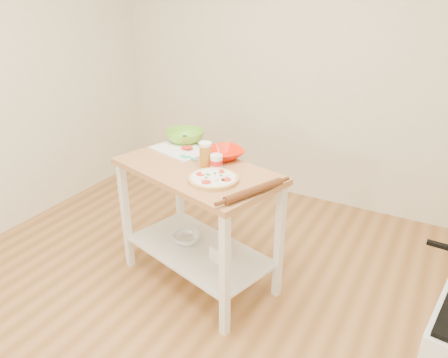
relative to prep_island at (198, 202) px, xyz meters
name	(u,v)px	position (x,y,z in m)	size (l,w,h in m)	color
room_shell	(158,129)	(0.14, -0.56, 0.70)	(4.04, 4.54, 2.74)	#AE7540
prep_island	(198,202)	(0.00, 0.00, 0.00)	(1.24, 0.89, 0.90)	#B67D4A
pizza	(213,179)	(0.20, -0.12, 0.27)	(0.32, 0.32, 0.05)	#E9B463
cutting_board	(182,149)	(-0.27, 0.23, 0.26)	(0.46, 0.39, 0.04)	white
spatula	(189,158)	(-0.12, 0.09, 0.27)	(0.16, 0.05, 0.01)	#36C3A4
knife	(190,140)	(-0.32, 0.40, 0.27)	(0.25, 0.15, 0.01)	silver
orange_bowl	(223,154)	(0.07, 0.24, 0.29)	(0.27, 0.27, 0.07)	#F32303
green_bowl	(185,137)	(-0.34, 0.38, 0.30)	(0.29, 0.29, 0.09)	#72BB2C
beer_pint	(206,155)	(0.04, 0.05, 0.34)	(0.08, 0.08, 0.17)	#AD681F
yogurt_tub	(216,162)	(0.12, 0.05, 0.30)	(0.08, 0.08, 0.18)	white
rolling_pin	(254,191)	(0.50, -0.17, 0.28)	(0.05, 0.05, 0.42)	brown
shelf_glass_bowl	(186,238)	(-0.13, 0.04, -0.35)	(0.21, 0.21, 0.06)	silver
shelf_bin	(220,252)	(0.19, -0.03, -0.33)	(0.11, 0.11, 0.11)	white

